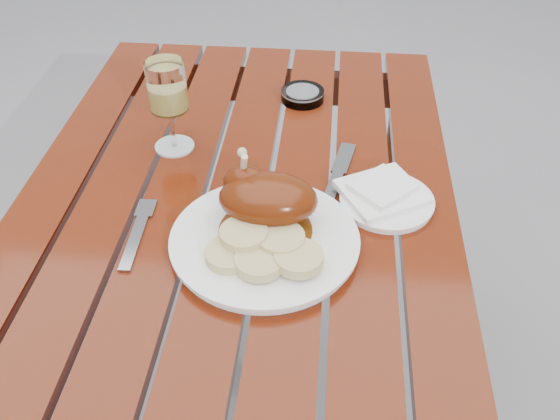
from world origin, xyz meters
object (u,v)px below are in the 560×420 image
at_px(side_plate, 387,201).
at_px(ashtray, 302,95).
at_px(wine_glass, 170,107).
at_px(table, 245,322).
at_px(dinner_plate, 265,242).

xyz_separation_m(side_plate, ashtray, (-0.18, 0.36, 0.01)).
bearing_deg(wine_glass, side_plate, -19.02).
xyz_separation_m(table, ashtray, (0.10, 0.34, 0.39)).
height_order(wine_glass, side_plate, wine_glass).
relative_size(table, ashtray, 12.34).
bearing_deg(side_plate, wine_glass, 160.98).
height_order(dinner_plate, side_plate, dinner_plate).
bearing_deg(side_plate, ashtray, 116.03).
xyz_separation_m(table, side_plate, (0.27, -0.02, 0.38)).
relative_size(dinner_plate, side_plate, 1.85).
relative_size(dinner_plate, ashtray, 3.24).
bearing_deg(ashtray, table, -106.07).
bearing_deg(dinner_plate, side_plate, 32.05).
height_order(dinner_plate, wine_glass, wine_glass).
bearing_deg(ashtray, dinner_plate, -93.66).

